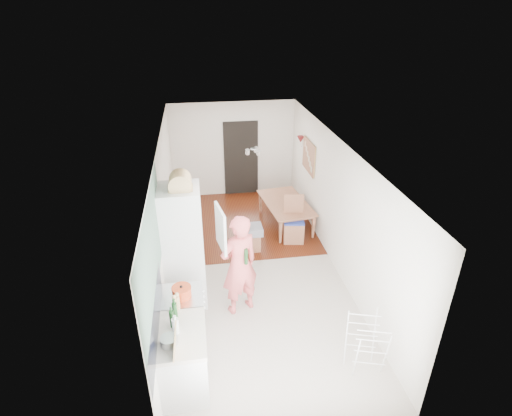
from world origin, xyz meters
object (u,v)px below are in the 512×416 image
object	(u,v)px
person	(239,257)
drying_rack	(366,346)
dining_table	(287,215)
stool	(252,241)
dining_chair	(294,220)

from	to	relation	value
person	drying_rack	distance (m)	2.27
dining_table	stool	distance (m)	1.35
dining_table	dining_chair	size ratio (longest dim) A/B	1.39
dining_table	stool	bearing A→B (deg)	127.93
dining_chair	drying_rack	world-z (taller)	dining_chair
stool	drying_rack	xyz separation A→B (m)	(1.10, -3.30, 0.23)
stool	person	bearing A→B (deg)	-104.74
dining_table	drying_rack	xyz separation A→B (m)	(0.15, -4.25, 0.18)
person	drying_rack	world-z (taller)	person
dining_chair	stool	bearing A→B (deg)	-156.67
drying_rack	stool	bearing A→B (deg)	125.23
dining_table	drying_rack	distance (m)	4.26
stool	dining_table	bearing A→B (deg)	45.13
dining_chair	person	bearing A→B (deg)	-115.64
person	stool	distance (m)	2.04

